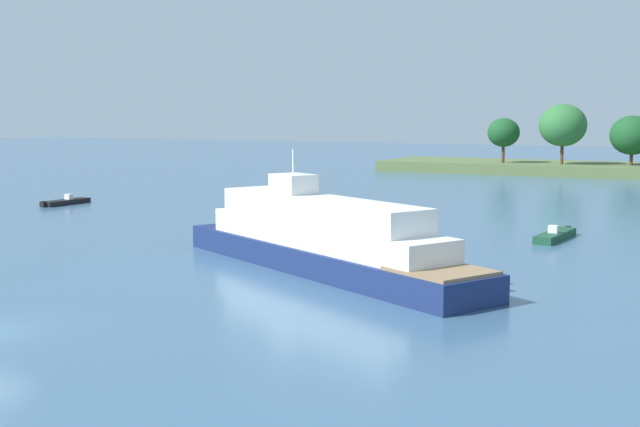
% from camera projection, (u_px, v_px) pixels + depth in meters
% --- Properties ---
extents(fishing_skiff, '(1.51, 5.38, 0.95)m').
position_uv_depth(fishing_skiff, '(66.00, 202.00, 77.05)').
color(fishing_skiff, black).
rests_on(fishing_skiff, ground).
extents(small_motorboat, '(1.75, 6.15, 1.01)m').
position_uv_depth(small_motorboat, '(555.00, 235.00, 55.65)').
color(small_motorboat, '#19472D').
rests_on(small_motorboat, ground).
extents(white_riverboat, '(22.11, 14.02, 6.46)m').
position_uv_depth(white_riverboat, '(322.00, 239.00, 44.50)').
color(white_riverboat, navy).
rests_on(white_riverboat, ground).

